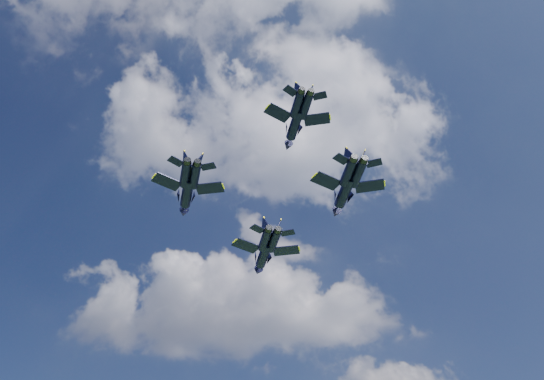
{
  "coord_description": "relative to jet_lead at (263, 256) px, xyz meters",
  "views": [
    {
      "loc": [
        11.44,
        -63.66,
        3.26
      ],
      "look_at": [
        5.69,
        8.85,
        65.93
      ],
      "focal_mm": 35.0,
      "sensor_mm": 36.0,
      "label": 1
    }
  ],
  "objects": [
    {
      "name": "jet_lead",
      "position": [
        0.0,
        0.0,
        0.0
      ],
      "size": [
        13.59,
        18.44,
        4.34
      ],
      "rotation": [
        0.0,
        0.0,
        0.29
      ],
      "color": "black"
    },
    {
      "name": "jet_left",
      "position": [
        -12.25,
        -18.95,
        1.4
      ],
      "size": [
        12.52,
        17.06,
        4.02
      ],
      "rotation": [
        0.0,
        0.0,
        0.31
      ],
      "color": "black"
    },
    {
      "name": "jet_right",
      "position": [
        16.44,
        -14.43,
        3.5
      ],
      "size": [
        13.77,
        18.46,
        4.35
      ],
      "rotation": [
        0.0,
        0.0,
        0.25
      ],
      "color": "black"
    },
    {
      "name": "jet_slot",
      "position": [
        8.0,
        -33.75,
        1.67
      ],
      "size": [
        10.32,
        13.99,
        3.29
      ],
      "rotation": [
        0.0,
        0.0,
        0.29
      ],
      "color": "black"
    }
  ]
}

